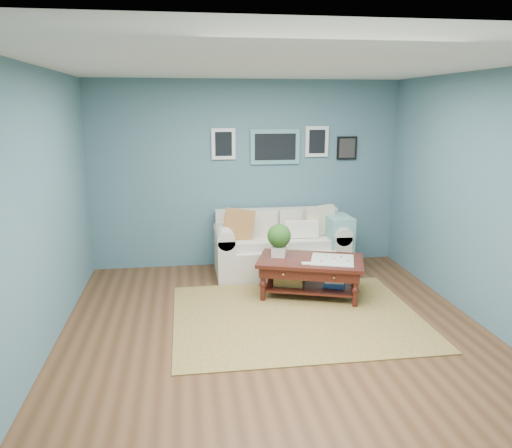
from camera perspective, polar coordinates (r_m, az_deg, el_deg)
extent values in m
plane|color=brown|center=(5.32, 2.45, -12.62)|extent=(5.00, 5.00, 0.00)
plane|color=white|center=(4.80, 2.79, 17.78)|extent=(5.00, 5.00, 0.00)
cube|color=slate|center=(7.32, -1.08, 5.67)|extent=(4.50, 0.02, 2.70)
cube|color=slate|center=(2.57, 13.26, -9.40)|extent=(4.50, 0.02, 2.70)
cube|color=slate|center=(4.98, -23.73, 0.89)|extent=(0.02, 5.00, 2.70)
cube|color=slate|center=(5.74, 25.26, 2.26)|extent=(0.02, 5.00, 2.70)
cube|color=#5D9B9C|center=(7.32, 2.20, 8.81)|extent=(0.72, 0.03, 0.50)
cube|color=black|center=(7.30, 2.23, 8.80)|extent=(0.60, 0.01, 0.38)
cube|color=white|center=(7.21, -3.74, 9.12)|extent=(0.34, 0.03, 0.44)
cube|color=white|center=(7.45, 6.96, 9.34)|extent=(0.34, 0.03, 0.44)
cube|color=black|center=(7.59, 10.34, 8.54)|extent=(0.30, 0.03, 0.34)
cube|color=brown|center=(5.76, 4.65, -10.45)|extent=(2.76, 2.20, 0.01)
cube|color=beige|center=(7.14, 2.79, -3.99)|extent=(1.37, 0.85, 0.40)
cube|color=beige|center=(7.34, 2.34, 0.00)|extent=(1.79, 0.21, 0.46)
cube|color=beige|center=(7.01, -3.64, -3.51)|extent=(0.23, 0.85, 0.60)
cube|color=beige|center=(7.30, 8.98, -2.96)|extent=(0.23, 0.85, 0.60)
cylinder|color=beige|center=(6.93, -3.67, -1.15)|extent=(0.25, 0.85, 0.25)
cylinder|color=beige|center=(7.23, 9.06, -0.68)|extent=(0.25, 0.85, 0.25)
cube|color=beige|center=(6.95, -0.05, -2.18)|extent=(0.69, 0.54, 0.13)
cube|color=beige|center=(7.09, 5.81, -1.94)|extent=(0.69, 0.54, 0.13)
cube|color=beige|center=(7.15, -0.36, 0.21)|extent=(0.69, 0.12, 0.35)
cube|color=beige|center=(7.29, 5.35, 0.40)|extent=(0.69, 0.12, 0.35)
cube|color=#B16228|center=(6.86, -1.98, -0.02)|extent=(0.46, 0.17, 0.46)
cube|color=beige|center=(7.15, 7.36, 0.41)|extent=(0.45, 0.17, 0.44)
cube|color=#F0E6CF|center=(6.98, 5.16, -0.57)|extent=(0.48, 0.12, 0.23)
cube|color=#6EA4A6|center=(7.16, 9.29, -2.10)|extent=(0.33, 0.53, 0.77)
cube|color=black|center=(6.24, 6.26, -4.18)|extent=(1.45, 1.11, 0.04)
cube|color=black|center=(6.26, 6.24, -4.93)|extent=(1.34, 1.00, 0.13)
cube|color=black|center=(6.34, 6.19, -7.10)|extent=(1.21, 0.87, 0.03)
sphere|color=gold|center=(5.96, 3.14, -5.81)|extent=(0.03, 0.03, 0.03)
sphere|color=gold|center=(5.93, 8.91, -6.08)|extent=(0.03, 0.03, 0.03)
cylinder|color=black|center=(6.10, 0.78, -6.88)|extent=(0.06, 0.06, 0.44)
cylinder|color=black|center=(6.03, 11.31, -7.39)|extent=(0.06, 0.06, 0.44)
cylinder|color=black|center=(6.64, 1.59, -5.19)|extent=(0.06, 0.06, 0.44)
cylinder|color=black|center=(6.58, 11.23, -5.63)|extent=(0.06, 0.06, 0.44)
cube|color=silver|center=(6.30, 2.64, -3.13)|extent=(0.22, 0.22, 0.13)
sphere|color=#1B4C15|center=(6.24, 2.66, -1.35)|extent=(0.30, 0.30, 0.30)
cube|color=silver|center=(6.22, 8.72, -4.07)|extent=(0.65, 0.65, 0.01)
cube|color=olive|center=(6.33, 3.79, -5.96)|extent=(0.42, 0.36, 0.21)
cube|color=#244B8F|center=(6.33, 8.93, -6.53)|extent=(0.30, 0.26, 0.12)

